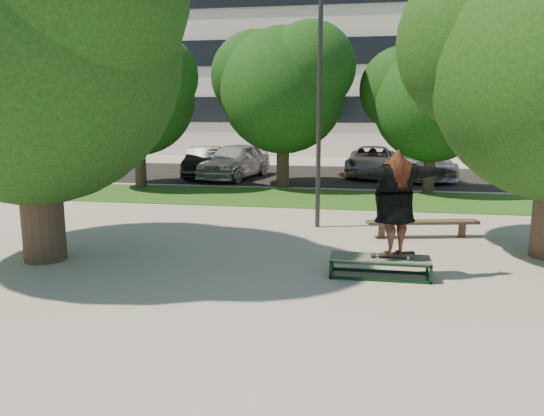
% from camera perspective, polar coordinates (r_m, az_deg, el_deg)
% --- Properties ---
extents(ground, '(120.00, 120.00, 0.00)m').
position_cam_1_polar(ground, '(9.29, -4.16, -8.48)').
color(ground, gray).
rests_on(ground, ground).
extents(grass_strip, '(30.00, 4.00, 0.02)m').
position_cam_1_polar(grass_strip, '(18.30, 6.16, 1.03)').
color(grass_strip, '#1F4A15').
rests_on(grass_strip, ground).
extents(asphalt_strip, '(40.00, 8.00, 0.01)m').
position_cam_1_polar(asphalt_strip, '(24.79, 4.87, 3.54)').
color(asphalt_strip, black).
rests_on(asphalt_strip, ground).
extents(tree_left, '(6.96, 5.95, 7.12)m').
position_cam_1_polar(tree_left, '(11.66, -24.89, 16.50)').
color(tree_left, '#38281E').
rests_on(tree_left, ground).
extents(bg_tree_left, '(5.28, 4.51, 5.77)m').
position_cam_1_polar(bg_tree_left, '(21.46, -14.41, 12.14)').
color(bg_tree_left, '#38281E').
rests_on(bg_tree_left, ground).
extents(bg_tree_mid, '(5.76, 4.92, 6.24)m').
position_cam_1_polar(bg_tree_mid, '(20.87, 1.02, 13.30)').
color(bg_tree_mid, '#38281E').
rests_on(bg_tree_mid, ground).
extents(bg_tree_right, '(5.04, 4.31, 5.43)m').
position_cam_1_polar(bg_tree_right, '(20.21, 16.73, 11.46)').
color(bg_tree_right, '#38281E').
rests_on(bg_tree_right, ground).
extents(lamppost, '(0.25, 0.15, 6.11)m').
position_cam_1_polar(lamppost, '(13.56, 5.10, 11.06)').
color(lamppost, '#2D2D30').
rests_on(lamppost, ground).
extents(office_building, '(30.00, 14.12, 16.00)m').
position_cam_1_polar(office_building, '(41.00, 4.25, 17.52)').
color(office_building, silver).
rests_on(office_building, ground).
extents(grind_box, '(1.80, 0.60, 0.38)m').
position_cam_1_polar(grind_box, '(9.95, 11.50, -6.22)').
color(grind_box, black).
rests_on(grind_box, ground).
extents(skater_rig, '(2.39, 1.40, 1.96)m').
position_cam_1_polar(skater_rig, '(9.69, 13.08, 0.58)').
color(skater_rig, white).
rests_on(skater_rig, grind_box).
extents(bench, '(2.68, 0.93, 0.41)m').
position_cam_1_polar(bench, '(13.17, 15.87, -1.60)').
color(bench, '#453929').
rests_on(bench, ground).
extents(car_silver_a, '(2.76, 4.89, 1.57)m').
position_cam_1_polar(car_silver_a, '(23.54, -4.04, 5.09)').
color(car_silver_a, silver).
rests_on(car_silver_a, asphalt_strip).
extents(car_dark, '(2.03, 4.25, 1.34)m').
position_cam_1_polar(car_dark, '(24.24, -7.32, 4.92)').
color(car_dark, black).
rests_on(car_dark, asphalt_strip).
extents(car_grey, '(2.45, 4.97, 1.35)m').
position_cam_1_polar(car_grey, '(24.82, 10.72, 4.97)').
color(car_grey, slate).
rests_on(car_grey, asphalt_strip).
extents(car_silver_b, '(2.50, 5.36, 1.51)m').
position_cam_1_polar(car_silver_b, '(24.57, 16.05, 4.87)').
color(car_silver_b, silver).
rests_on(car_silver_b, asphalt_strip).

